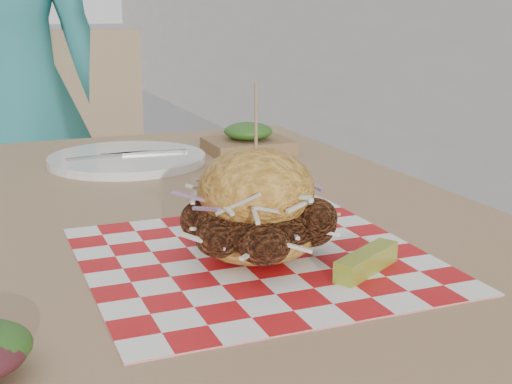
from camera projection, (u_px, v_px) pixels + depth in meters
diner at (6, 97)px, 1.91m from camera, size 0.61×0.45×1.55m
patio_table at (181, 269)px, 0.96m from camera, size 0.80×1.20×0.75m
patio_chair at (81, 181)px, 1.94m from camera, size 0.48×0.49×0.95m
paper_liner at (256, 258)px, 0.77m from camera, size 0.36×0.36×0.00m
sandwich at (256, 211)px, 0.75m from camera, size 0.16×0.16×0.19m
pickle_spear at (366, 262)px, 0.72m from camera, size 0.09×0.07×0.02m
place_setting at (127, 159)px, 1.23m from camera, size 0.27×0.27×0.02m
kraft_tray at (248, 140)px, 1.32m from camera, size 0.15×0.12×0.06m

